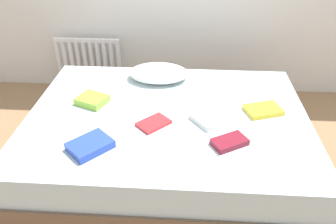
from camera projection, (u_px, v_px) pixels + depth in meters
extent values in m
plane|color=#93704C|center=(168.00, 167.00, 2.66)|extent=(8.00, 8.00, 0.00)
cube|color=brown|center=(168.00, 153.00, 2.58)|extent=(2.00, 1.50, 0.28)
cube|color=silver|center=(168.00, 126.00, 2.44)|extent=(1.96, 1.46, 0.22)
cylinder|color=white|center=(59.00, 59.00, 3.54)|extent=(0.04, 0.04, 0.47)
cylinder|color=white|center=(65.00, 59.00, 3.54)|extent=(0.04, 0.04, 0.47)
cylinder|color=white|center=(72.00, 60.00, 3.53)|extent=(0.04, 0.04, 0.47)
cylinder|color=white|center=(79.00, 60.00, 3.53)|extent=(0.04, 0.04, 0.47)
cylinder|color=white|center=(85.00, 60.00, 3.53)|extent=(0.04, 0.04, 0.47)
cylinder|color=white|center=(92.00, 60.00, 3.52)|extent=(0.04, 0.04, 0.47)
cylinder|color=white|center=(99.00, 60.00, 3.52)|extent=(0.04, 0.04, 0.47)
cylinder|color=white|center=(105.00, 60.00, 3.51)|extent=(0.04, 0.04, 0.47)
cylinder|color=white|center=(112.00, 61.00, 3.51)|extent=(0.04, 0.04, 0.47)
cylinder|color=white|center=(119.00, 61.00, 3.51)|extent=(0.04, 0.04, 0.47)
cube|color=white|center=(86.00, 40.00, 3.41)|extent=(0.68, 0.04, 0.04)
cube|color=white|center=(91.00, 78.00, 3.64)|extent=(0.68, 0.04, 0.04)
ellipsoid|color=white|center=(159.00, 73.00, 2.80)|extent=(0.49, 0.35, 0.11)
cube|color=maroon|center=(230.00, 142.00, 2.08)|extent=(0.25, 0.22, 0.04)
cube|color=red|center=(154.00, 123.00, 2.27)|extent=(0.25, 0.25, 0.02)
cube|color=#8CC638|center=(92.00, 100.00, 2.49)|extent=(0.26, 0.24, 0.05)
cube|color=white|center=(207.00, 119.00, 2.29)|extent=(0.25, 0.26, 0.04)
cube|color=#2847B7|center=(90.00, 145.00, 2.04)|extent=(0.30, 0.31, 0.05)
cube|color=yellow|center=(263.00, 110.00, 2.39)|extent=(0.29, 0.24, 0.03)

